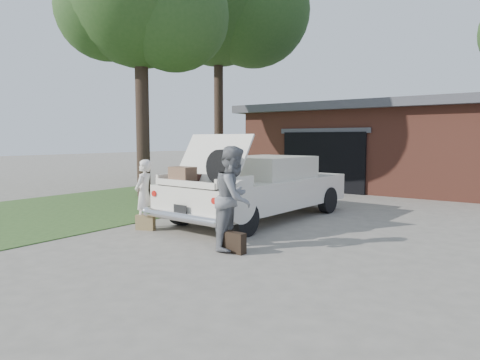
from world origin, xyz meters
The scene contains 9 objects.
ground centered at (0.00, 0.00, 0.00)m, with size 90.00×90.00×0.00m, color gray.
grass_strip centered at (-5.50, 3.00, 0.01)m, with size 6.00×16.00×0.02m, color #2D4C1E.
house centered at (0.98, 11.47, 1.67)m, with size 12.80×7.80×3.30m.
tree_left centered at (-5.76, 3.19, 6.33)m, with size 5.40×4.70×8.97m.
sedan centered at (-0.50, 2.11, 0.78)m, with size 2.38×5.45×2.05m.
woman_left centered at (-1.94, -0.29, 0.75)m, with size 0.55×0.36×1.50m, color silver.
woman_right centered at (0.70, -0.57, 0.91)m, with size 0.89×0.69×1.83m, color slate.
suitcase_left centered at (-1.77, -0.41, 0.16)m, with size 0.42×0.13×0.32m, color olive.
suitcase_right centered at (0.85, -0.78, 0.18)m, with size 0.46×0.15×0.36m, color black.
Camera 1 is at (5.13, -6.59, 1.95)m, focal length 32.00 mm.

